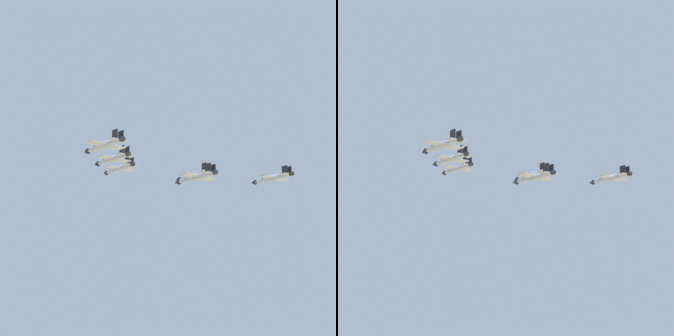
{
  "view_description": "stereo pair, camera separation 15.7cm",
  "coord_description": "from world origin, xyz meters",
  "views": [
    {
      "loc": [
        189.69,
        -154.85,
        37.63
      ],
      "look_at": [
        38.51,
        16.2,
        94.8
      ],
      "focal_mm": 82.66,
      "sensor_mm": 36.0,
      "label": 1
    },
    {
      "loc": [
        189.81,
        -154.75,
        37.63
      ],
      "look_at": [
        38.51,
        16.2,
        94.8
      ],
      "focal_mm": 82.66,
      "sensor_mm": 36.0,
      "label": 2
    }
  ],
  "objects": [
    {
      "name": "jet_lead",
      "position": [
        13.24,
        20.21,
        99.54
      ],
      "size": [
        17.37,
        10.87,
        3.66
      ],
      "rotation": [
        0.0,
        0.0,
        2.97
      ],
      "color": "#9EA3A8"
    },
    {
      "name": "jet_slot_rear",
      "position": [
        51.1,
        14.21,
        89.58
      ],
      "size": [
        18.15,
        11.29,
        3.82
      ],
      "rotation": [
        0.0,
        0.0,
        3.0
      ],
      "color": "#9EA3A8"
    },
    {
      "name": "jet_right_wingman",
      "position": [
        34.72,
        33.3,
        96.31
      ],
      "size": [
        17.65,
        11.03,
        3.72
      ],
      "rotation": [
        0.0,
        0.0,
        2.98
      ],
      "color": "#9EA3A8"
    },
    {
      "name": "jet_left_outer",
      "position": [
        46.0,
        -17.98,
        93.4
      ],
      "size": [
        18.11,
        11.28,
        3.81
      ],
      "rotation": [
        0.0,
        0.0,
        3.0
      ],
      "color": "#9EA3A8"
    },
    {
      "name": "jet_left_wingman",
      "position": [
        29.62,
        1.12,
        96.23
      ],
      "size": [
        17.62,
        10.97,
        3.71
      ],
      "rotation": [
        0.0,
        0.0,
        3.0
      ],
      "color": "#9EA3A8"
    },
    {
      "name": "jet_right_outer",
      "position": [
        56.21,
        46.39,
        94.25
      ],
      "size": [
        17.91,
        11.15,
        3.77
      ],
      "rotation": [
        0.0,
        0.0,
        3.0
      ],
      "color": "#9EA3A8"
    }
  ]
}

